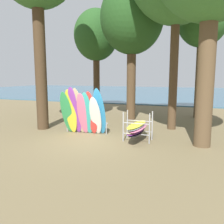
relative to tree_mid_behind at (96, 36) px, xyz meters
The scene contains 7 objects.
ground_plane 10.18m from the tree_mid_behind, 67.61° to the right, with size 80.00×80.00×0.00m, color brown.
lake_water 24.04m from the tree_mid_behind, 82.05° to the left, with size 80.00×36.00×0.10m, color #38607A.
tree_mid_behind is the anchor object (origin of this frame).
tree_far_left_back 4.08m from the tree_mid_behind, 34.41° to the right, with size 3.78×3.78×8.35m.
tree_far_right_back 7.32m from the tree_mid_behind, ahead, with size 3.16×3.16×8.13m.
leaning_board_pile 8.57m from the tree_mid_behind, 71.37° to the right, with size 2.20×1.11×2.25m.
board_storage_rack 9.96m from the tree_mid_behind, 54.85° to the right, with size 1.15×2.13×1.25m.
Camera 1 is at (4.07, -8.74, 2.72)m, focal length 38.16 mm.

